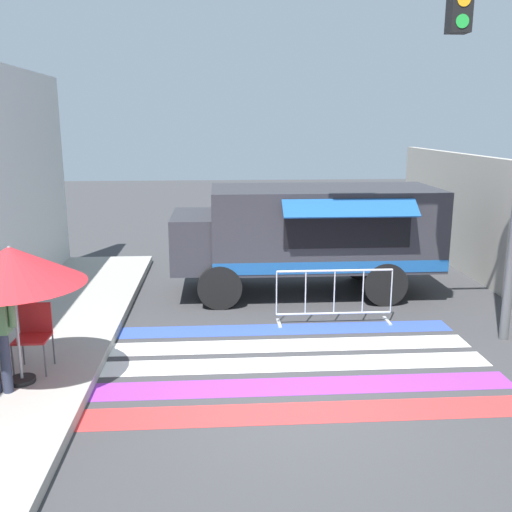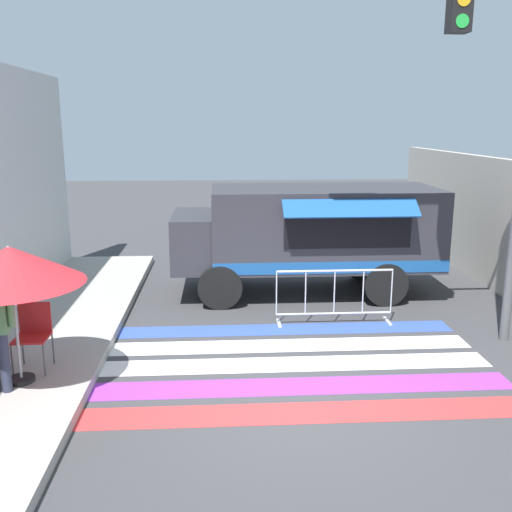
% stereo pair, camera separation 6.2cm
% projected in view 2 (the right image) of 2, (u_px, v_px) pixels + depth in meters
% --- Properties ---
extents(ground_plane, '(60.00, 60.00, 0.00)m').
position_uv_depth(ground_plane, '(292.00, 399.00, 7.71)').
color(ground_plane, '#38383A').
extents(crosswalk_painted, '(6.40, 3.60, 0.01)m').
position_uv_depth(crosswalk_painted, '(283.00, 364.00, 8.81)').
color(crosswalk_painted, red).
rests_on(crosswalk_painted, ground_plane).
extents(food_truck, '(5.60, 2.61, 2.31)m').
position_uv_depth(food_truck, '(304.00, 230.00, 12.21)').
color(food_truck, '#2D2D33').
rests_on(food_truck, ground_plane).
extents(traffic_signal_pole, '(3.71, 0.29, 6.28)m').
position_uv_depth(traffic_signal_pole, '(489.00, 82.00, 8.81)').
color(traffic_signal_pole, '#515456').
rests_on(traffic_signal_pole, ground_plane).
extents(patio_umbrella, '(1.94, 1.94, 1.92)m').
position_uv_depth(patio_umbrella, '(10.00, 266.00, 7.50)').
color(patio_umbrella, black).
rests_on(patio_umbrella, sidewalk_left).
extents(folding_chair, '(0.46, 0.46, 0.96)m').
position_uv_depth(folding_chair, '(33.00, 330.00, 8.21)').
color(folding_chair, '#4C4C51').
rests_on(folding_chair, sidewalk_left).
extents(barricade_front, '(2.17, 0.44, 1.03)m').
position_uv_depth(barricade_front, '(334.00, 297.00, 10.52)').
color(barricade_front, '#B7BABF').
rests_on(barricade_front, ground_plane).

